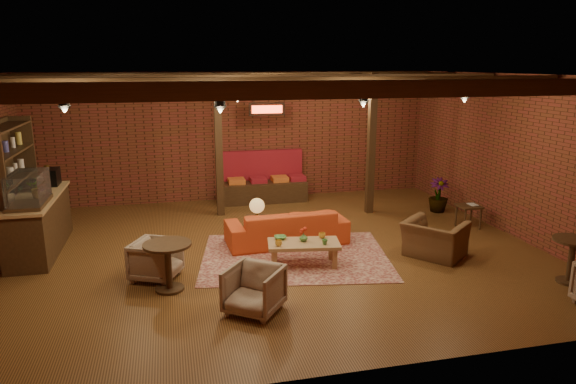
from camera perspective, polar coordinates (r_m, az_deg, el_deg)
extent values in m
plane|color=#3B240E|center=(9.60, -2.25, -6.59)|extent=(10.00, 10.00, 0.00)
cube|color=black|center=(8.99, -2.45, 12.87)|extent=(10.00, 8.00, 0.02)
cube|color=brown|center=(13.06, -5.69, 6.13)|extent=(10.00, 0.02, 3.20)
cube|color=brown|center=(5.41, 5.72, -5.26)|extent=(10.00, 0.02, 3.20)
cube|color=brown|center=(11.21, 23.68, 3.72)|extent=(0.02, 8.00, 3.20)
cylinder|color=black|center=(10.57, -4.09, 11.13)|extent=(9.60, 0.12, 0.12)
cube|color=#301E10|center=(11.61, -7.71, 5.09)|extent=(0.16, 0.16, 3.20)
cube|color=#301E10|center=(11.85, 9.24, 5.22)|extent=(0.16, 0.16, 3.20)
imported|color=#337F33|center=(10.51, -25.60, 0.78)|extent=(0.35, 0.39, 0.30)
cube|color=#FF3C19|center=(12.18, -2.37, 9.18)|extent=(0.86, 0.06, 0.30)
cube|color=maroon|center=(9.33, 0.78, -7.16)|extent=(3.68, 3.05, 0.01)
imported|color=#C13F1A|center=(9.90, -0.15, -3.88)|extent=(2.34, 1.01, 0.67)
cube|color=#A67A4D|center=(8.83, 1.75, -5.78)|extent=(1.30, 0.79, 0.06)
cube|color=#A67A4D|center=(8.67, -1.48, -7.64)|extent=(0.08, 0.08, 0.36)
cube|color=#A67A4D|center=(8.77, 5.22, -7.44)|extent=(0.08, 0.08, 0.36)
cube|color=#A67A4D|center=(9.07, -1.61, -6.64)|extent=(0.08, 0.08, 0.36)
cube|color=#A67A4D|center=(9.16, 4.79, -6.46)|extent=(0.08, 0.08, 0.36)
imported|color=gold|center=(8.63, -1.06, -5.69)|extent=(0.14, 0.14, 0.10)
imported|color=#4E8E40|center=(8.70, 4.10, -5.57)|extent=(0.11, 0.11, 0.09)
imported|color=gold|center=(9.02, 3.80, -4.83)|extent=(0.14, 0.14, 0.10)
imported|color=#4E8E40|center=(8.96, -0.86, -5.08)|extent=(0.24, 0.24, 0.05)
imported|color=#4E8E40|center=(8.84, 1.73, -5.13)|extent=(0.13, 0.13, 0.12)
sphere|color=red|center=(8.80, 1.73, -4.26)|extent=(0.10, 0.10, 0.10)
cube|color=#301E10|center=(9.82, -3.45, -2.93)|extent=(0.51, 0.51, 0.04)
cylinder|color=#301E10|center=(9.90, -3.42, -4.42)|extent=(0.04, 0.04, 0.50)
cylinder|color=olive|center=(9.81, -3.45, -2.75)|extent=(0.15, 0.15, 0.02)
cylinder|color=olive|center=(9.79, -3.46, -2.35)|extent=(0.04, 0.04, 0.21)
sphere|color=orange|center=(9.75, -3.47, -1.52)|extent=(0.29, 0.29, 0.29)
cylinder|color=#301E10|center=(7.97, -13.28, -5.71)|extent=(0.73, 0.73, 0.04)
cylinder|color=#301E10|center=(8.10, -13.14, -8.13)|extent=(0.10, 0.10, 0.71)
cylinder|color=#301E10|center=(8.24, -13.00, -10.42)|extent=(0.44, 0.44, 0.04)
imported|color=#BDAA93|center=(8.58, -14.47, -7.10)|extent=(0.88, 0.90, 0.71)
imported|color=#BDAA93|center=(7.26, -3.81, -10.55)|extent=(0.96, 0.95, 0.73)
imported|color=brown|center=(9.58, 16.01, -4.41)|extent=(1.14, 1.20, 0.88)
cube|color=#301E10|center=(11.44, 19.48, -1.50)|extent=(0.45, 0.45, 0.04)
cylinder|color=#301E10|center=(11.50, 19.38, -2.69)|extent=(0.04, 0.04, 0.45)
imported|color=#301E10|center=(11.43, 19.49, -1.35)|extent=(0.17, 0.22, 0.02)
cylinder|color=#301E10|center=(9.20, 29.18, -4.69)|extent=(0.62, 0.62, 0.04)
cylinder|color=#301E10|center=(9.31, 28.92, -6.74)|extent=(0.10, 0.10, 0.68)
cylinder|color=#301E10|center=(9.42, 28.68, -8.68)|extent=(0.37, 0.37, 0.04)
imported|color=#4C7F4C|center=(12.34, 16.63, 3.26)|extent=(1.59, 1.59, 2.40)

